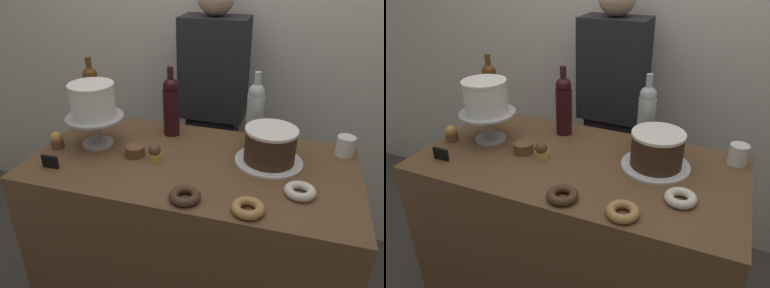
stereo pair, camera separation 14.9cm
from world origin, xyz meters
TOP-DOWN VIEW (x-y plane):
  - back_wall at (0.00, 0.91)m, footprint 6.00×0.05m
  - display_counter at (0.00, 0.00)m, footprint 1.33×0.68m
  - cake_stand_pedestal at (-0.45, 0.02)m, footprint 0.25×0.25m
  - white_layer_cake at (-0.45, 0.02)m, footprint 0.19×0.19m
  - silver_serving_platter at (0.30, 0.08)m, footprint 0.28×0.28m
  - chocolate_round_cake at (0.30, 0.08)m, footprint 0.21×0.21m
  - wine_bottle_clear at (0.21, 0.26)m, footprint 0.08×0.08m
  - wine_bottle_dark_red at (-0.17, 0.22)m, footprint 0.08×0.08m
  - wine_bottle_amber at (-0.61, 0.27)m, footprint 0.08×0.08m
  - cupcake_chocolate at (-0.15, -0.04)m, footprint 0.06×0.06m
  - cupcake_caramel at (-0.61, -0.05)m, footprint 0.06×0.06m
  - donut_chocolate at (0.05, -0.26)m, footprint 0.11×0.11m
  - donut_sugar at (0.44, -0.12)m, footprint 0.11×0.11m
  - donut_maple at (0.28, -0.27)m, footprint 0.11×0.11m
  - cookie_stack at (-0.25, -0.02)m, footprint 0.08×0.08m
  - price_sign_chalkboard at (-0.53, -0.21)m, footprint 0.07×0.01m
  - coffee_cup_ceramic at (0.60, 0.24)m, footprint 0.08×0.08m
  - barista_figure at (-0.08, 0.68)m, footprint 0.36×0.22m

SIDE VIEW (x-z plane):
  - display_counter at x=0.00m, z-range 0.00..0.92m
  - barista_figure at x=-0.08m, z-range 0.04..1.64m
  - silver_serving_platter at x=0.30m, z-range 0.92..0.93m
  - donut_chocolate at x=0.05m, z-range 0.92..0.95m
  - donut_sugar at x=0.44m, z-range 0.92..0.95m
  - donut_maple at x=0.28m, z-range 0.92..0.95m
  - cookie_stack at x=-0.25m, z-range 0.92..0.97m
  - price_sign_chalkboard at x=-0.53m, z-range 0.92..0.97m
  - cupcake_chocolate at x=-0.15m, z-range 0.92..0.99m
  - cupcake_caramel at x=-0.61m, z-range 0.92..0.99m
  - coffee_cup_ceramic at x=0.60m, z-range 0.92..1.01m
  - chocolate_round_cake at x=0.30m, z-range 0.93..1.07m
  - cake_stand_pedestal at x=-0.45m, z-range 0.95..1.09m
  - wine_bottle_clear at x=0.21m, z-range 0.90..1.23m
  - wine_bottle_dark_red at x=-0.17m, z-range 0.90..1.23m
  - wine_bottle_amber at x=-0.61m, z-range 0.90..1.23m
  - white_layer_cake at x=-0.45m, z-range 1.06..1.21m
  - back_wall at x=0.00m, z-range 0.00..2.60m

